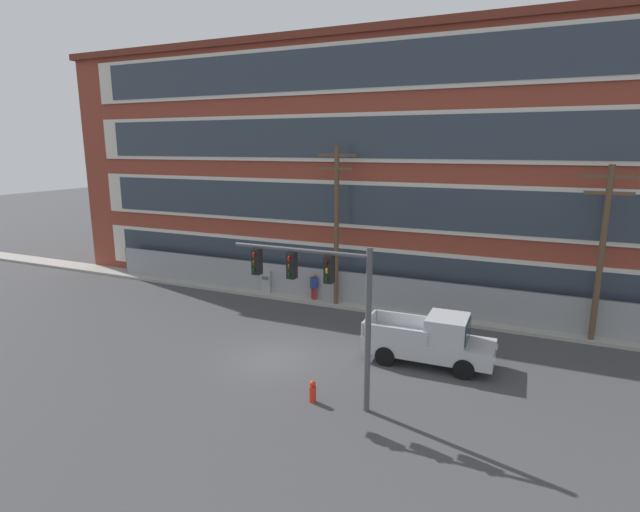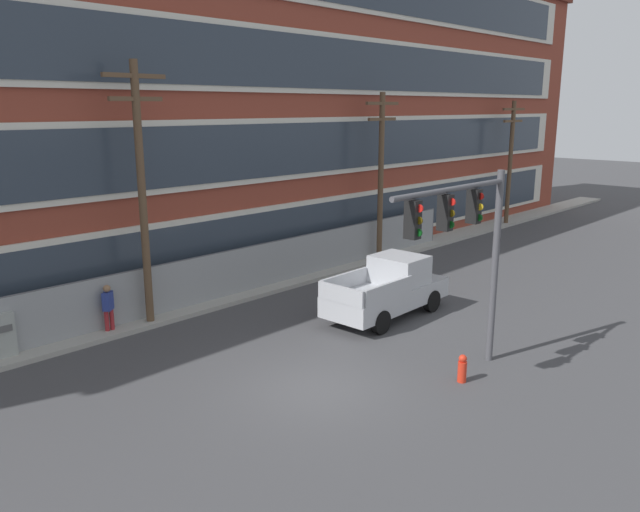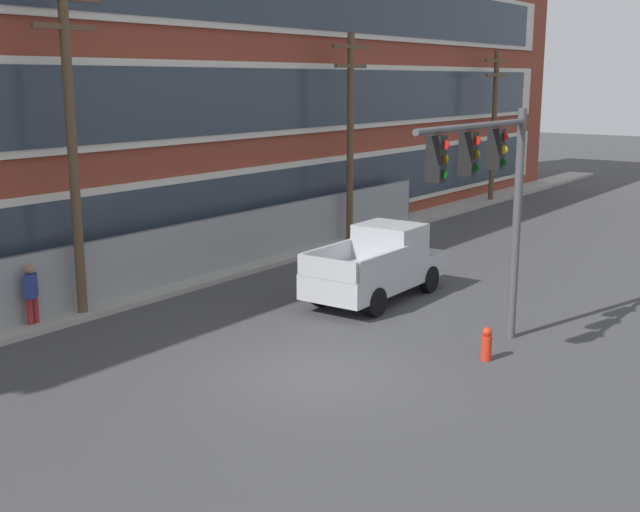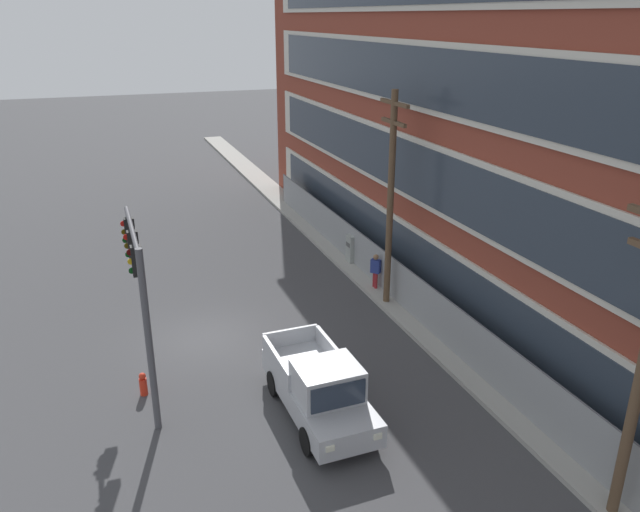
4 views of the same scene
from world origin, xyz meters
TOP-DOWN VIEW (x-y plane):
  - ground_plane at (0.00, 0.00)m, footprint 160.00×160.00m
  - sidewalk_building_side at (0.00, 7.93)m, footprint 80.00×1.62m
  - brick_mill_building at (7.17, 12.78)m, footprint 54.78×8.68m
  - chain_link_fence at (0.66, 7.91)m, footprint 33.42×0.06m
  - traffic_signal_mast at (3.26, -2.34)m, footprint 5.03×0.43m
  - pickup_truck_silver at (6.05, 2.25)m, footprint 5.22×2.13m
  - utility_pole_near_corner at (-0.34, 7.52)m, footprint 2.17×0.26m
  - utility_pole_midblock at (12.13, 7.47)m, footprint 2.25×0.26m
  - utility_pole_far_east at (25.07, 7.55)m, footprint 2.57×0.26m
  - electrical_cabinet at (-4.93, 7.90)m, footprint 0.62×0.43m
  - pedestrian_near_cabinet at (-1.75, 7.66)m, footprint 0.46×0.44m
  - fire_hydrant at (3.01, -2.56)m, footprint 0.24×0.24m

SIDE VIEW (x-z plane):
  - ground_plane at x=0.00m, z-range 0.00..0.00m
  - sidewalk_building_side at x=0.00m, z-range 0.00..0.16m
  - fire_hydrant at x=3.01m, z-range -0.01..0.77m
  - electrical_cabinet at x=-4.93m, z-range 0.00..1.48m
  - pickup_truck_silver at x=6.05m, z-range -0.07..2.01m
  - pedestrian_near_cabinet at x=-1.75m, z-range 0.13..1.82m
  - chain_link_fence at x=0.66m, z-range 0.02..1.95m
  - traffic_signal_mast at x=3.26m, z-range 1.27..6.84m
  - utility_pole_far_east at x=25.07m, z-range 0.46..8.07m
  - utility_pole_midblock at x=12.13m, z-range 0.41..8.32m
  - utility_pole_near_corner at x=-0.34m, z-range 0.42..9.11m
  - brick_mill_building at x=7.17m, z-range 0.01..14.66m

